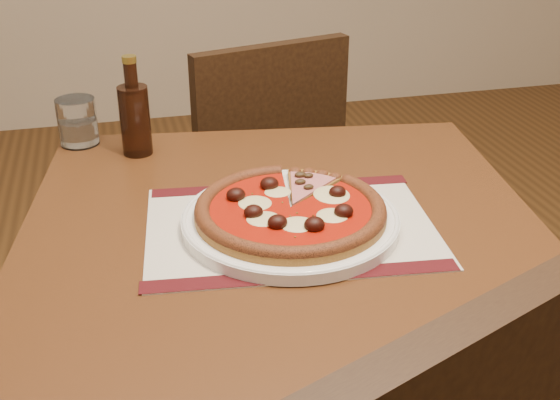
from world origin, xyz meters
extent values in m
cube|color=#582E15|center=(-0.38, 0.42, 0.73)|extent=(0.91, 0.91, 0.04)
cylinder|color=#582E15|center=(-0.68, 0.82, 0.35)|extent=(0.05, 0.05, 0.71)
cylinder|color=#582E15|center=(0.01, 0.72, 0.35)|extent=(0.05, 0.05, 0.71)
cube|color=black|center=(-0.29, 1.24, 0.41)|extent=(0.50, 0.50, 0.04)
cylinder|color=black|center=(-0.17, 1.46, 0.20)|extent=(0.03, 0.03, 0.40)
cylinder|color=black|center=(-0.50, 1.37, 0.20)|extent=(0.03, 0.03, 0.40)
cylinder|color=black|center=(-0.08, 1.12, 0.20)|extent=(0.03, 0.03, 0.40)
cylinder|color=black|center=(-0.41, 1.03, 0.20)|extent=(0.03, 0.03, 0.40)
cube|color=black|center=(-0.24, 1.07, 0.65)|extent=(0.40, 0.14, 0.42)
cube|color=beige|center=(-0.37, 0.41, 0.75)|extent=(0.47, 0.36, 0.00)
cylinder|color=white|center=(-0.37, 0.41, 0.76)|extent=(0.33, 0.33, 0.02)
cylinder|color=olive|center=(-0.37, 0.41, 0.78)|extent=(0.29, 0.29, 0.01)
torus|color=brown|center=(-0.37, 0.41, 0.78)|extent=(0.29, 0.29, 0.02)
cylinder|color=#AC1708|center=(-0.37, 0.41, 0.78)|extent=(0.25, 0.25, 0.00)
ellipsoid|color=#F1E8A2|center=(-0.38, 0.46, 0.79)|extent=(0.05, 0.04, 0.01)
ellipsoid|color=#F1E8A2|center=(-0.45, 0.44, 0.79)|extent=(0.05, 0.04, 0.01)
ellipsoid|color=#F1E8A2|center=(-0.42, 0.38, 0.79)|extent=(0.05, 0.04, 0.01)
ellipsoid|color=#F1E8A2|center=(-0.38, 0.33, 0.79)|extent=(0.05, 0.04, 0.01)
ellipsoid|color=#F1E8A2|center=(-0.33, 0.37, 0.79)|extent=(0.05, 0.04, 0.01)
ellipsoid|color=#F1E8A2|center=(-0.30, 0.43, 0.79)|extent=(0.05, 0.04, 0.01)
ellipsoid|color=black|center=(-0.39, 0.46, 0.80)|extent=(0.03, 0.03, 0.02)
ellipsoid|color=black|center=(-0.45, 0.45, 0.80)|extent=(0.03, 0.03, 0.02)
ellipsoid|color=black|center=(-0.43, 0.39, 0.80)|extent=(0.03, 0.03, 0.02)
ellipsoid|color=black|center=(-0.42, 0.33, 0.80)|extent=(0.03, 0.03, 0.02)
ellipsoid|color=black|center=(-0.36, 0.35, 0.80)|extent=(0.03, 0.03, 0.02)
ellipsoid|color=black|center=(-0.30, 0.36, 0.80)|extent=(0.03, 0.03, 0.02)
ellipsoid|color=black|center=(-0.32, 0.42, 0.80)|extent=(0.03, 0.03, 0.02)
ellipsoid|color=#3A2815|center=(-0.33, 0.45, 0.79)|extent=(0.02, 0.01, 0.01)
ellipsoid|color=#3A2815|center=(-0.32, 0.49, 0.79)|extent=(0.02, 0.01, 0.01)
ellipsoid|color=#3A2815|center=(-0.34, 0.46, 0.79)|extent=(0.02, 0.01, 0.01)
ellipsoid|color=#3A2815|center=(-0.34, 0.50, 0.79)|extent=(0.02, 0.01, 0.01)
cylinder|color=white|center=(-0.69, 0.83, 0.80)|extent=(0.09, 0.09, 0.09)
cylinder|color=black|center=(-0.58, 0.75, 0.82)|extent=(0.06, 0.06, 0.13)
cylinder|color=black|center=(-0.58, 0.75, 0.90)|extent=(0.02, 0.02, 0.06)
cylinder|color=olive|center=(-0.58, 0.75, 0.93)|extent=(0.03, 0.03, 0.01)
camera|label=1|loc=(-0.62, -0.50, 1.27)|focal=45.00mm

